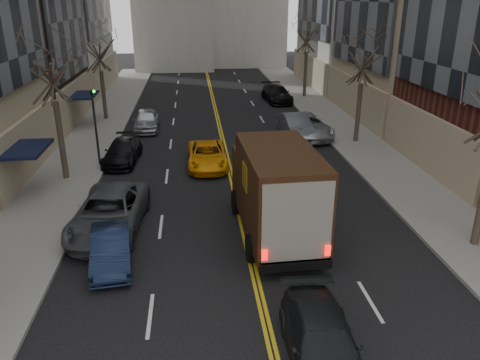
{
  "coord_description": "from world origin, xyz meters",
  "views": [
    {
      "loc": [
        -1.96,
        -4.07,
        9.16
      ],
      "look_at": [
        -0.15,
        13.48,
        2.2
      ],
      "focal_mm": 35.0,
      "sensor_mm": 36.0,
      "label": 1
    }
  ],
  "objects_px": {
    "ups_truck": "(276,191)",
    "observer_sedan": "(322,343)",
    "pedestrian": "(264,177)",
    "taxi": "(207,155)"
  },
  "relations": [
    {
      "from": "ups_truck",
      "to": "pedestrian",
      "type": "height_order",
      "value": "ups_truck"
    },
    {
      "from": "ups_truck",
      "to": "observer_sedan",
      "type": "relative_size",
      "value": 1.54
    },
    {
      "from": "observer_sedan",
      "to": "pedestrian",
      "type": "relative_size",
      "value": 2.66
    },
    {
      "from": "observer_sedan",
      "to": "taxi",
      "type": "height_order",
      "value": "taxi"
    },
    {
      "from": "pedestrian",
      "to": "observer_sedan",
      "type": "bearing_deg",
      "value": -156.93
    },
    {
      "from": "ups_truck",
      "to": "pedestrian",
      "type": "bearing_deg",
      "value": 85.03
    },
    {
      "from": "taxi",
      "to": "observer_sedan",
      "type": "bearing_deg",
      "value": -81.26
    },
    {
      "from": "taxi",
      "to": "pedestrian",
      "type": "height_order",
      "value": "pedestrian"
    },
    {
      "from": "ups_truck",
      "to": "taxi",
      "type": "xyz_separation_m",
      "value": [
        -2.43,
        8.6,
        -1.27
      ]
    },
    {
      "from": "observer_sedan",
      "to": "pedestrian",
      "type": "bearing_deg",
      "value": 91.23
    }
  ]
}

